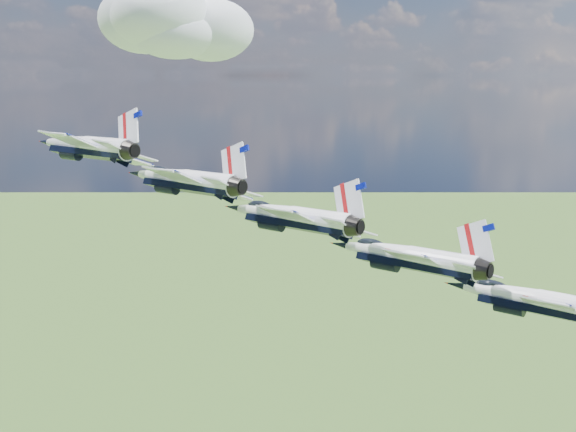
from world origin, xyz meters
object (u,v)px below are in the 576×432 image
jet_1 (182,179)px  jet_2 (288,216)px  jet_3 (404,256)px  jet_0 (84,146)px  jet_4 (532,300)px

jet_1 → jet_2: size_ratio=1.00×
jet_2 → jet_3: size_ratio=1.00×
jet_0 → jet_2: size_ratio=1.00×
jet_0 → jet_2: bearing=-69.7°
jet_1 → jet_2: (7.20, -7.97, -2.87)m
jet_4 → jet_3: bearing=110.3°
jet_3 → jet_2: bearing=110.3°
jet_0 → jet_4: size_ratio=1.00×
jet_1 → jet_4: (21.59, -23.90, -8.62)m
jet_0 → jet_3: bearing=-69.7°
jet_0 → jet_1: bearing=-69.7°
jet_1 → jet_2: bearing=-69.7°
jet_0 → jet_1: jet_0 is taller
jet_4 → jet_2: bearing=110.3°
jet_1 → jet_0: bearing=110.3°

